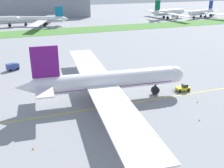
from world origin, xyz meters
name	(u,v)px	position (x,y,z in m)	size (l,w,h in m)	color
ground_plane	(109,104)	(0.00, 0.00, 0.00)	(600.00, 600.00, 0.00)	gray
apron_taxi_line	(111,106)	(0.00, -1.79, 0.00)	(280.00, 0.36, 0.01)	yellow
grass_median_strip	(51,32)	(0.00, 116.79, 0.05)	(320.00, 24.00, 0.10)	#4C8438
airliner_foreground	(105,81)	(-0.14, 2.87, 5.76)	(49.10, 77.49, 16.96)	white
pushback_tug	(183,88)	(25.15, 0.83, 1.03)	(6.20, 2.73, 2.25)	yellow
ground_crew_wingwalker_port	(116,140)	(-5.07, -19.38, 1.04)	(0.60, 0.31, 1.72)	black
traffic_cone_near_nose	(197,102)	(24.11, -7.97, 0.28)	(0.36, 0.36, 0.58)	#F2590C
traffic_cone_port_wing	(199,120)	(18.13, -16.94, 0.28)	(0.36, 0.36, 0.58)	#F2590C
traffic_cone_starboard_wing	(33,148)	(-21.96, -15.40, 0.28)	(0.36, 0.36, 0.58)	#F2590C
service_truck_baggage_loader	(13,66)	(-25.13, 40.85, 1.47)	(5.03, 3.57, 2.65)	#33478C
parked_airliner_far_centre	(42,19)	(-2.45, 144.01, 4.79)	(38.04, 60.69, 14.11)	white
parked_airliner_far_right	(168,12)	(105.22, 145.76, 5.47)	(37.10, 56.45, 16.19)	white
parked_airliner_far_outer	(202,12)	(138.72, 141.64, 4.88)	(37.40, 59.19, 14.39)	white
terminal_building	(28,8)	(-9.25, 188.51, 9.00)	(107.09, 20.00, 18.00)	gray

